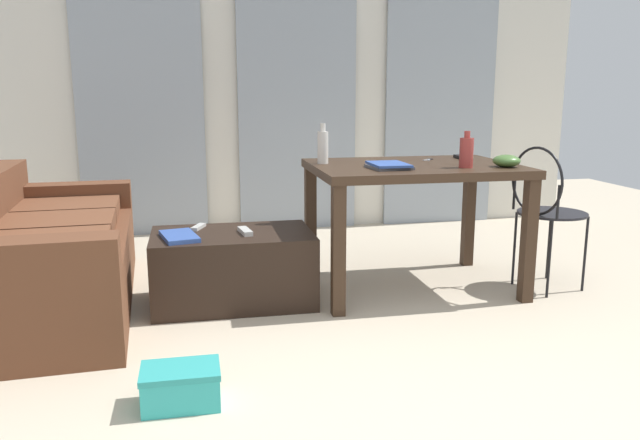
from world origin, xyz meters
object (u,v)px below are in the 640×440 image
(coffee_table, at_px, (233,268))
(craft_table, at_px, (413,181))
(wire_chair, at_px, (544,202))
(book_stack, at_px, (389,166))
(shoebox, at_px, (181,386))
(bottle_near, at_px, (466,152))
(tv_remote_on_table, at_px, (461,157))
(scissors, at_px, (429,159))
(bowl, at_px, (506,161))
(tv_remote_primary, at_px, (198,227))
(bottle_far, at_px, (323,146))
(tv_remote_secondary, at_px, (245,231))
(magazine, at_px, (179,236))
(couch, at_px, (40,256))

(coffee_table, bearing_deg, craft_table, 3.63)
(wire_chair, bearing_deg, book_stack, 178.08)
(coffee_table, bearing_deg, shoebox, -103.57)
(bottle_near, bearing_deg, tv_remote_on_table, 68.85)
(coffee_table, relative_size, wire_chair, 1.03)
(wire_chair, xyz_separation_m, bottle_near, (-0.53, -0.02, 0.31))
(wire_chair, height_order, scissors, wire_chair)
(bowl, bearing_deg, shoebox, -151.58)
(tv_remote_primary, height_order, shoebox, tv_remote_primary)
(craft_table, bearing_deg, bottle_near, -43.61)
(coffee_table, distance_m, wire_chair, 1.90)
(bowl, bearing_deg, scissors, 123.71)
(bowl, distance_m, tv_remote_primary, 1.83)
(scissors, bearing_deg, wire_chair, -35.01)
(bottle_near, bearing_deg, tv_remote_primary, 168.83)
(bottle_far, bearing_deg, bowl, -20.76)
(coffee_table, height_order, wire_chair, wire_chair)
(scissors, bearing_deg, shoebox, -137.06)
(tv_remote_secondary, bearing_deg, scissors, 5.64)
(bottle_near, xyz_separation_m, scissors, (-0.06, 0.43, -0.09))
(bottle_near, relative_size, scissors, 2.01)
(tv_remote_secondary, bearing_deg, magazine, 178.90)
(bottle_far, height_order, tv_remote_on_table, bottle_far)
(bowl, distance_m, tv_remote_on_table, 0.47)
(book_stack, bearing_deg, wire_chair, -1.92)
(couch, relative_size, book_stack, 6.86)
(craft_table, bearing_deg, tv_remote_primary, 176.54)
(craft_table, height_order, tv_remote_secondary, craft_table)
(wire_chair, relative_size, scissors, 8.48)
(book_stack, bearing_deg, tv_remote_primary, 166.99)
(coffee_table, distance_m, scissors, 1.43)
(tv_remote_secondary, bearing_deg, book_stack, -13.36)
(craft_table, relative_size, bottle_near, 5.83)
(tv_remote_on_table, relative_size, tv_remote_secondary, 1.04)
(couch, bearing_deg, bottle_far, 3.15)
(scissors, distance_m, tv_remote_primary, 1.51)
(couch, relative_size, bowl, 12.24)
(bowl, bearing_deg, bottle_near, 175.45)
(bottle_near, bearing_deg, book_stack, 173.36)
(scissors, bearing_deg, bottle_near, -82.53)
(tv_remote_secondary, bearing_deg, coffee_table, 144.56)
(book_stack, height_order, tv_remote_on_table, book_stack)
(craft_table, bearing_deg, shoebox, -137.98)
(couch, relative_size, tv_remote_on_table, 10.82)
(bottle_far, distance_m, magazine, 1.02)
(bottle_near, bearing_deg, magazine, 177.62)
(shoebox, bearing_deg, wire_chair, 25.97)
(tv_remote_primary, distance_m, tv_remote_secondary, 0.32)
(craft_table, bearing_deg, bowl, -26.93)
(couch, distance_m, book_stack, 2.02)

